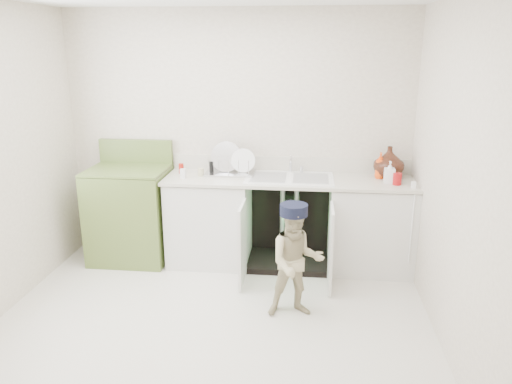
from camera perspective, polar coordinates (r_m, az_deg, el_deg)
ground at (r=4.17m, az=-4.99°, el=-14.65°), size 3.50×3.50×0.00m
room_shell at (r=3.68m, az=-5.47°, el=2.26°), size 6.00×5.50×1.26m
counter_run at (r=4.99m, az=4.07°, el=-3.16°), size 2.44×1.02×1.21m
avocado_stove at (r=5.28m, az=-14.13°, el=-2.29°), size 0.77×0.65×1.20m
repair_worker at (r=4.06m, az=4.60°, el=-7.81°), size 0.52×0.87×0.95m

